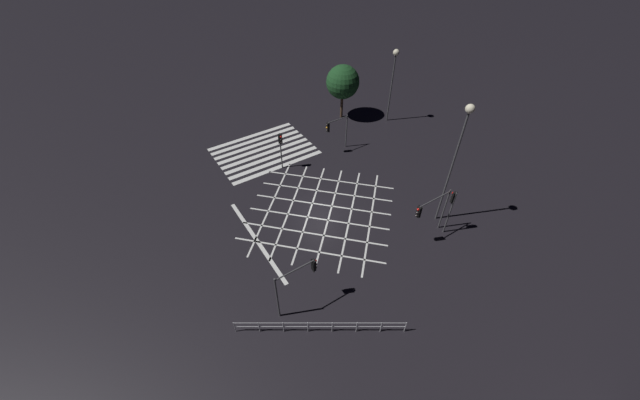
{
  "coord_description": "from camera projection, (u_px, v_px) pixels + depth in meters",
  "views": [
    {
      "loc": [
        11.31,
        17.48,
        20.52
      ],
      "look_at": [
        0.0,
        0.0,
        1.28
      ],
      "focal_mm": 20.0,
      "sensor_mm": 36.0,
      "label": 1
    }
  ],
  "objects": [
    {
      "name": "ground_plane",
      "position": [
        320.0,
        211.0,
        29.21
      ],
      "size": [
        200.0,
        200.0,
        0.0
      ],
      "primitive_type": "plane",
      "color": "black"
    },
    {
      "name": "traffic_light_nw_cross",
      "position": [
        451.0,
        204.0,
        25.69
      ],
      "size": [
        0.36,
        0.39,
        4.01
      ],
      "rotation": [
        0.0,
        0.0,
        -1.57
      ],
      "color": "#424244",
      "rests_on": "ground_plane"
    },
    {
      "name": "road_markings",
      "position": [
        280.0,
        172.0,
        33.09
      ],
      "size": [
        14.09,
        20.73,
        0.01
      ],
      "color": "silver",
      "rests_on": "ground_plane"
    },
    {
      "name": "street_tree_near",
      "position": [
        343.0,
        82.0,
        37.68
      ],
      "size": [
        3.54,
        3.54,
        5.92
      ],
      "color": "#473323",
      "rests_on": "ground_plane"
    },
    {
      "name": "street_lamp_west",
      "position": [
        394.0,
        66.0,
        35.81
      ],
      "size": [
        0.63,
        0.63,
        7.8
      ],
      "color": "#424244",
      "rests_on": "ground_plane"
    },
    {
      "name": "street_lamp_east",
      "position": [
        460.0,
        140.0,
        23.6
      ],
      "size": [
        0.61,
        0.61,
        10.01
      ],
      "color": "#424244",
      "rests_on": "ground_plane"
    },
    {
      "name": "pedestrian_railing",
      "position": [
        320.0,
        326.0,
        21.14
      ],
      "size": [
        8.61,
        5.59,
        1.05
      ],
      "rotation": [
        0.0,
        0.0,
        2.57
      ],
      "color": "#B7B7BC",
      "rests_on": "ground_plane"
    },
    {
      "name": "traffic_light_sw_main",
      "position": [
        336.0,
        128.0,
        33.83
      ],
      "size": [
        2.48,
        0.36,
        3.56
      ],
      "color": "#424244",
      "rests_on": "ground_plane"
    },
    {
      "name": "traffic_light_nw_main",
      "position": [
        431.0,
        209.0,
        25.26
      ],
      "size": [
        3.22,
        0.36,
        3.9
      ],
      "color": "#424244",
      "rests_on": "ground_plane"
    },
    {
      "name": "traffic_light_median_south",
      "position": [
        281.0,
        144.0,
        31.73
      ],
      "size": [
        0.36,
        0.39,
        3.7
      ],
      "rotation": [
        0.0,
        0.0,
        1.57
      ],
      "color": "#424244",
      "rests_on": "ground_plane"
    },
    {
      "name": "traffic_light_ne_main",
      "position": [
        298.0,
        278.0,
        20.98
      ],
      "size": [
        2.84,
        0.36,
        3.93
      ],
      "rotation": [
        0.0,
        0.0,
        3.14
      ],
      "color": "#424244",
      "rests_on": "ground_plane"
    }
  ]
}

